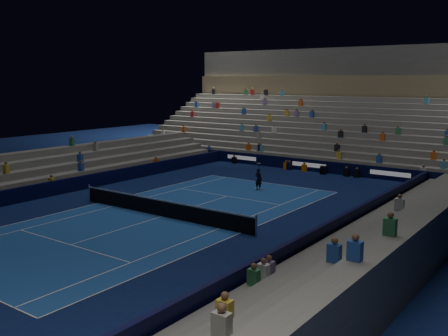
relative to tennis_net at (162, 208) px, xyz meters
The scene contains 11 objects.
ground 0.50m from the tennis_net, ahead, with size 90.00×90.00×0.00m, color #0B1847.
court_surface 0.50m from the tennis_net, ahead, with size 10.97×23.77×0.01m, color #1C4B9C.
sponsor_barrier_far 18.50m from the tennis_net, 90.00° to the left, with size 44.00×0.25×1.00m, color black.
sponsor_barrier_east 9.70m from the tennis_net, ahead, with size 0.25×37.00×1.00m, color black.
sponsor_barrier_west 9.70m from the tennis_net, behind, with size 0.25×37.00×1.00m, color black.
grandstand_main 28.05m from the tennis_net, 90.00° to the left, with size 44.00×15.20×11.20m.
grandstand_east 13.17m from the tennis_net, ahead, with size 5.00×37.00×2.50m.
grandstand_west 13.17m from the tennis_net, behind, with size 5.00×37.00×2.50m.
tennis_net is the anchor object (origin of this frame).
tennis_player 9.34m from the tennis_net, 86.20° to the left, with size 0.57×0.37×1.56m, color black.
broadcast_camera 17.95m from the tennis_net, 85.06° to the left, with size 0.67×1.04×0.66m.
Camera 1 is at (19.79, -21.01, 7.77)m, focal length 41.19 mm.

